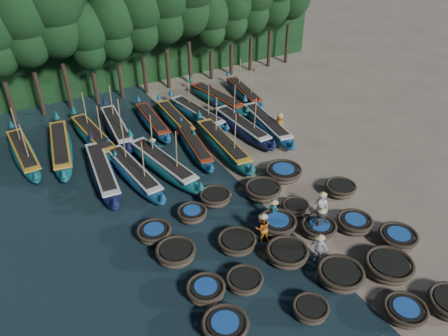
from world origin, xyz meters
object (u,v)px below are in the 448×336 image
coracle_21 (192,214)px  coracle_15 (176,253)px  coracle_23 (263,191)px  fisherman_2 (263,227)px  long_boat_13 (152,121)px  coracle_14 (354,223)px  long_boat_4 (163,164)px  long_boat_6 (223,145)px  long_boat_12 (117,127)px  long_boat_10 (61,148)px  long_boat_11 (94,136)px  long_boat_2 (103,172)px  coracle_13 (319,228)px  long_boat_8 (267,124)px  long_boat_15 (197,114)px  coracle_9 (398,238)px  fisherman_6 (279,124)px  coracle_22 (215,197)px  long_boat_3 (134,172)px  long_boat_17 (244,92)px  coracle_18 (295,208)px  long_boat_5 (195,147)px  fisherman_1 (274,210)px  coracle_8 (389,266)px  coracle_24 (283,173)px  fisherman_0 (321,204)px  coracle_6 (310,310)px  long_boat_7 (242,127)px  fisherman_5 (153,149)px  coracle_20 (154,233)px  fisherman_3 (320,222)px  coracle_17 (277,224)px  fisherman_4 (319,247)px  coracle_10 (206,290)px  coracle_12 (287,254)px  long_boat_16 (217,98)px  coracle_7 (340,275)px  coracle_11 (244,281)px  long_boat_14 (175,119)px  coracle_16 (237,242)px  coracle_3 (405,311)px

coracle_21 → coracle_15: bearing=-131.3°
coracle_23 → fisherman_2: 3.99m
coracle_15 → long_boat_13: size_ratio=0.28×
coracle_14 → long_boat_4: bearing=122.7°
long_boat_6 → long_boat_12: 8.70m
long_boat_6 → long_boat_10: (-10.28, 5.37, 0.01)m
long_boat_11 → long_boat_13: long_boat_11 is taller
long_boat_2 → long_boat_10: size_ratio=0.97×
coracle_13 → long_boat_12: bearing=109.7°
long_boat_8 → long_boat_15: bearing=138.8°
coracle_9 → long_boat_12: (-9.17, 19.63, 0.12)m
coracle_9 → fisherman_6: size_ratio=1.09×
coracle_14 → coracle_22: bearing=132.7°
long_boat_3 → long_boat_15: (7.55, 5.59, -0.01)m
long_boat_15 → long_boat_17: (5.68, 1.79, -0.04)m
coracle_18 → long_boat_4: (-5.04, 8.04, 0.22)m
long_boat_5 → fisherman_1: fisherman_1 is taller
coracle_14 → fisherman_2: (-5.02, 1.87, 0.48)m
coracle_8 → coracle_24: bearing=87.3°
long_boat_2 → fisherman_0: fisherman_0 is taller
coracle_6 → long_boat_7: (6.43, 16.14, 0.18)m
coracle_14 → long_boat_13: (-5.16, 17.19, 0.07)m
fisherman_5 → long_boat_17: bearing=27.7°
long_boat_10 → fisherman_0: size_ratio=4.82×
coracle_6 → coracle_20: coracle_20 is taller
long_boat_3 → coracle_18: bearing=-54.1°
fisherman_2 → fisherman_3: fisherman_3 is taller
coracle_6 → coracle_17: (2.11, 5.47, 0.08)m
long_boat_2 → fisherman_4: bearing=-53.4°
long_boat_4 → long_boat_8: 9.47m
long_boat_12 → fisherman_2: 15.98m
coracle_17 → long_boat_10: bearing=121.1°
coracle_10 → long_boat_6: size_ratio=0.21×
coracle_6 → coracle_8: coracle_8 is taller
coracle_12 → long_boat_16: 19.35m
coracle_7 → fisherman_0: size_ratio=1.36×
coracle_8 → long_boat_6: 14.46m
long_boat_3 → fisherman_3: size_ratio=4.24×
coracle_17 → long_boat_15: 14.61m
coracle_6 → fisherman_3: fisherman_3 is taller
coracle_11 → long_boat_15: long_boat_15 is taller
long_boat_14 → fisherman_2: fisherman_2 is taller
coracle_20 → long_boat_12: long_boat_12 is taller
coracle_8 → fisherman_3: (-1.14, 3.94, 0.46)m
coracle_21 → long_boat_17: size_ratio=0.24×
coracle_15 → coracle_16: size_ratio=0.90×
coracle_3 → coracle_10: (-7.25, 5.53, 0.05)m
fisherman_6 → coracle_23: bearing=123.4°
fisherman_5 → fisherman_6: fisherman_6 is taller
long_boat_10 → long_boat_12: long_boat_12 is taller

